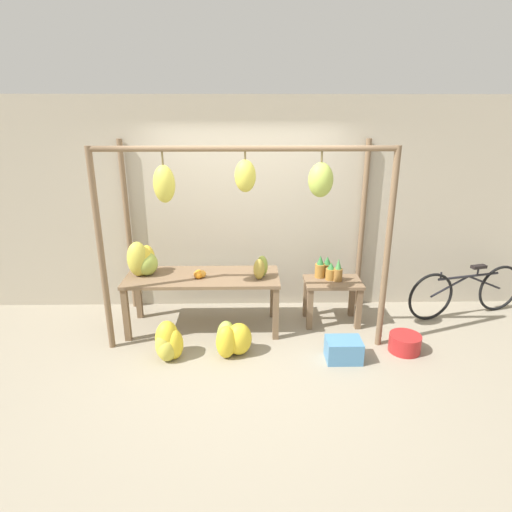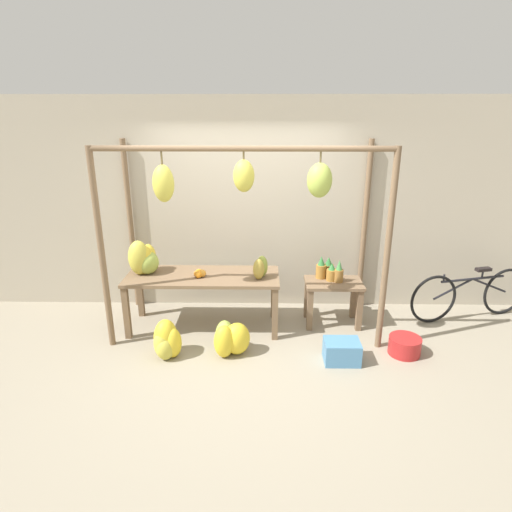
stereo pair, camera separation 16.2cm
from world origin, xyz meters
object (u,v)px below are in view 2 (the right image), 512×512
Objects in this scene: banana_pile_ground_left at (167,342)px; banana_pile_ground_right at (230,338)px; blue_bucket at (405,346)px; papaya_pile at (260,268)px; banana_pile_on_table at (144,260)px; parked_bicycle at (470,294)px; pineapple_cluster at (329,270)px; orange_pile at (199,273)px; fruit_crate_white at (342,351)px.

banana_pile_ground_right is at bearing 6.43° from banana_pile_ground_left.
papaya_pile is (-1.63, 0.53, 0.73)m from blue_bucket.
banana_pile_ground_right is 1.80× the size of papaya_pile.
banana_pile_on_table is 1.21× the size of blue_bucket.
banana_pile_ground_left is at bearing -165.18° from parked_bicycle.
parked_bicycle is (1.87, 0.06, -0.35)m from pineapple_cluster.
banana_pile_on_table is 1.43m from papaya_pile.
banana_pile_on_table is at bearing 167.85° from blue_bucket.
orange_pile is 0.43× the size of pineapple_cluster.
papaya_pile is at bearing 31.34° from banana_pile_ground_left.
banana_pile_on_table reaches higher than banana_pile_ground_left.
papaya_pile is (-0.87, -0.30, 0.14)m from pineapple_cluster.
blue_bucket is (0.74, 0.17, -0.02)m from fruit_crate_white.
banana_pile_ground_left is at bearing -62.63° from banana_pile_on_table.
banana_pile_ground_left is 2.67m from blue_bucket.
papaya_pile reaches higher than banana_pile_ground_left.
blue_bucket is (2.37, -0.55, -0.64)m from orange_pile.
orange_pile is at bearing 156.30° from fruit_crate_white.
banana_pile_ground_right is 0.91m from papaya_pile.
orange_pile reaches higher than fruit_crate_white.
orange_pile is 0.75m from papaya_pile.
banana_pile_ground_right is at bearing -54.80° from orange_pile.
parked_bicycle is (3.77, 1.00, 0.15)m from banana_pile_ground_left.
banana_pile_on_table is 2.86× the size of orange_pile.
banana_pile_on_table reaches higher than pineapple_cluster.
blue_bucket is 1.86m from papaya_pile.
fruit_crate_white is (2.32, -0.83, -0.76)m from banana_pile_on_table.
orange_pile reaches higher than banana_pile_ground_left.
parked_bicycle is at bearing 38.99° from blue_bucket.
orange_pile is 0.90m from banana_pile_ground_right.
parked_bicycle is (4.16, 0.24, -0.54)m from banana_pile_on_table.
banana_pile_on_table is at bearing 117.37° from banana_pile_ground_left.
papaya_pile is at bearing -172.34° from parked_bicycle.
orange_pile is at bearing 66.07° from banana_pile_ground_left.
parked_bicycle is at bearing 5.64° from orange_pile.
banana_pile_ground_left reaches higher than blue_bucket.
banana_pile_ground_right is at bearing -144.74° from pineapple_cluster.
banana_pile_on_table reaches higher than blue_bucket.
banana_pile_on_table is 1.12× the size of fruit_crate_white.
orange_pile is 3.52m from parked_bicycle.
orange_pile is 1.89m from fruit_crate_white.
papaya_pile is (-0.89, 0.69, 0.71)m from fruit_crate_white.
fruit_crate_white is at bearing -6.64° from banana_pile_ground_right.
banana_pile_on_table is 0.91× the size of banana_pile_ground_right.
banana_pile_ground_right is 3.21m from parked_bicycle.
orange_pile is (0.68, -0.11, -0.14)m from banana_pile_on_table.
banana_pile_ground_right reaches higher than blue_bucket.
papaya_pile is at bearing -160.77° from pineapple_cluster.
banana_pile_on_table is at bearing 147.93° from banana_pile_ground_right.
papaya_pile is at bearing 142.17° from fruit_crate_white.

